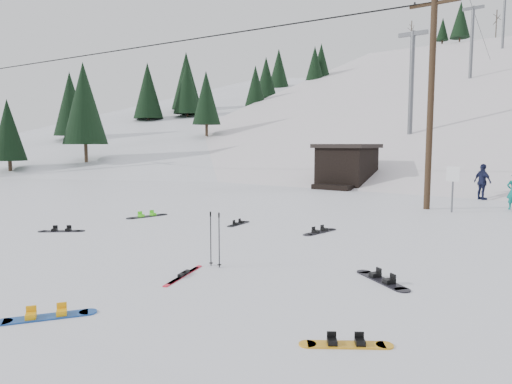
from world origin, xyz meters
The scene contains 20 objects.
ground centered at (0.00, 0.00, 0.00)m, with size 200.00×200.00×0.00m, color white.
ski_slope centered at (0.00, 55.00, -12.00)m, with size 60.00×75.00×45.00m, color white.
ridge_left centered at (-36.00, 48.00, -11.00)m, with size 34.00×85.00×38.00m, color white.
treeline_left centered at (-34.00, 40.00, 0.00)m, with size 20.00×64.00×10.00m, color black, non-canonical shape.
utility_pole centered at (2.00, 14.00, 4.68)m, with size 2.00×0.26×9.00m.
trail_sign centered at (3.10, 13.58, 1.27)m, with size 0.50×0.09×1.85m.
lift_hut centered at (-5.00, 20.94, 1.36)m, with size 3.40×4.10×2.75m.
lift_tower_near centered at (-4.00, 30.00, 7.86)m, with size 2.20×0.36×8.00m.
lift_tower_mid centered at (-4.00, 50.00, 14.36)m, with size 2.20×0.36×8.00m.
lift_tower_far centered at (-4.00, 70.00, 20.86)m, with size 2.20×0.36×8.00m.
hero_snowboard centered at (0.75, -2.05, 0.03)m, with size 0.96×1.31×0.11m.
hero_skis centered at (0.83, 0.88, 0.02)m, with size 0.59×1.54×0.08m.
ski_poles centered at (0.87, 1.82, 0.63)m, with size 0.34×0.09×1.23m.
board_scatter_a centered at (-5.75, 2.04, 0.03)m, with size 1.17×1.02×0.10m.
board_scatter_b centered at (-2.09, 6.37, 0.02)m, with size 0.38×1.28×0.09m.
board_scatter_c centered at (-5.89, 5.58, 0.03)m, with size 0.58×1.67×0.12m.
board_scatter_d centered at (4.29, 2.98, 0.03)m, with size 1.37×1.01×0.11m.
board_scatter_e centered at (4.99, -0.15, 0.02)m, with size 1.10×0.83×0.09m.
board_scatter_f centered at (0.85, 6.74, 0.03)m, with size 0.45×1.53×0.11m.
skier_navy centered at (3.25, 18.92, 0.89)m, with size 1.04×0.43×1.77m, color #161A38.
Camera 1 is at (7.54, -5.67, 2.73)m, focal length 32.00 mm.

